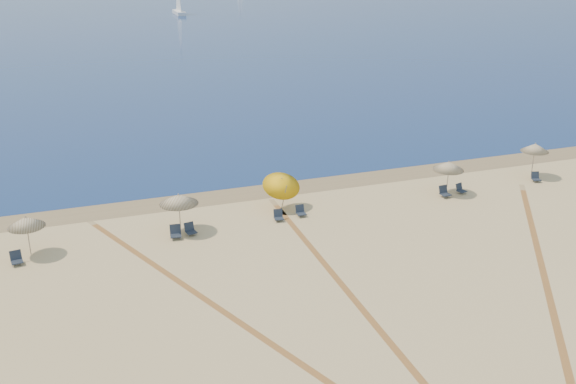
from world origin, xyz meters
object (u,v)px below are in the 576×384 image
umbrella_1 (26,222)px  chair_7 (444,192)px  umbrella_2 (179,199)px  chair_9 (536,177)px  chair_2 (16,259)px  chair_8 (460,189)px  chair_5 (278,216)px  chair_4 (190,230)px  chair_3 (176,232)px  chair_6 (301,211)px  umbrella_3 (282,183)px  sailboat_1 (178,0)px  umbrella_5 (535,148)px  umbrella_4 (449,166)px

umbrella_1 → chair_7: bearing=0.0°
umbrella_2 → chair_9: umbrella_2 is taller
chair_2 → umbrella_2: bearing=-1.1°
chair_8 → chair_9: chair_9 is taller
umbrella_1 → chair_5: umbrella_1 is taller
umbrella_1 → chair_4: bearing=-2.0°
chair_2 → chair_3: 8.36m
chair_4 → chair_6: chair_4 is taller
chair_7 → umbrella_2: bearing=174.9°
umbrella_3 → chair_8: 12.15m
umbrella_3 → chair_9: size_ratio=3.38×
umbrella_3 → chair_6: umbrella_3 is taller
chair_5 → chair_7: 11.39m
chair_5 → sailboat_1: (14.56, 109.10, 2.69)m
chair_7 → sailboat_1: size_ratio=0.07×
chair_4 → umbrella_3: bearing=4.5°
umbrella_1 → sailboat_1: (28.48, 109.04, 1.08)m
umbrella_2 → chair_8: umbrella_2 is taller
chair_7 → chair_8: size_ratio=1.00×
chair_3 → chair_4: (0.87, 0.17, -0.02)m
umbrella_2 → chair_5: bearing=-3.5°
umbrella_3 → chair_4: umbrella_3 is taller
umbrella_5 → chair_9: size_ratio=3.32×
umbrella_5 → chair_7: 8.11m
umbrella_1 → sailboat_1: 112.70m
umbrella_4 → umbrella_5: bearing=6.2°
chair_5 → chair_3: bearing=-168.8°
chair_5 → umbrella_1: bearing=-172.7°
umbrella_2 → chair_4: (0.44, -0.59, -1.69)m
umbrella_3 → chair_9: bearing=-3.4°
chair_8 → umbrella_2: bearing=163.9°
umbrella_5 → chair_2: umbrella_5 is taller
chair_9 → chair_7: bearing=-161.7°
umbrella_2 → chair_9: 24.75m
umbrella_2 → umbrella_3: size_ratio=0.92×
chair_5 → umbrella_3: bearing=72.0°
umbrella_4 → chair_5: (-11.83, -0.51, -1.63)m
chair_3 → chair_7: 17.63m
umbrella_5 → chair_6: umbrella_5 is taller
umbrella_1 → umbrella_4: 25.75m
chair_8 → chair_9: 6.15m
umbrella_2 → sailboat_1: size_ratio=0.24×
chair_5 → sailboat_1: sailboat_1 is taller
umbrella_2 → chair_6: 7.50m
chair_6 → chair_5: bearing=-171.3°
umbrella_1 → sailboat_1: bearing=75.4°
umbrella_3 → chair_4: bearing=-163.7°
chair_4 → chair_6: 6.87m
chair_5 → sailboat_1: bearing=90.0°
chair_4 → chair_8: 18.11m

